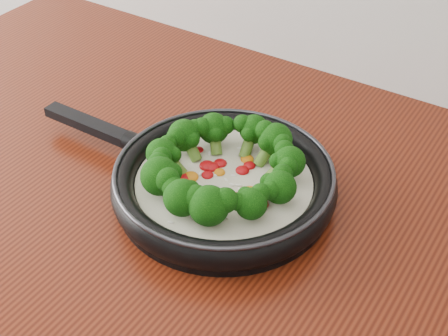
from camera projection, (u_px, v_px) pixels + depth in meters
The scene contains 1 object.
skillet at pixel (221, 179), 0.81m from camera, with size 0.45×0.29×0.08m.
Camera 1 is at (0.21, 0.59, 1.45)m, focal length 51.30 mm.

